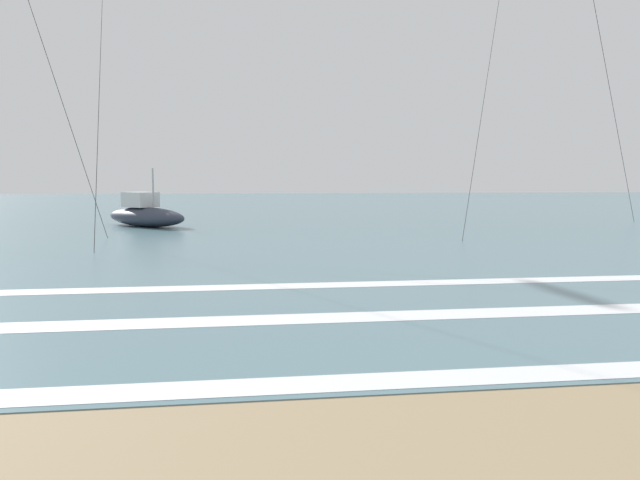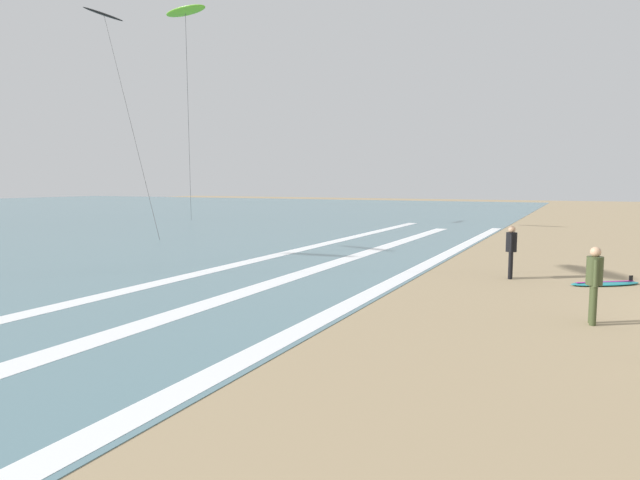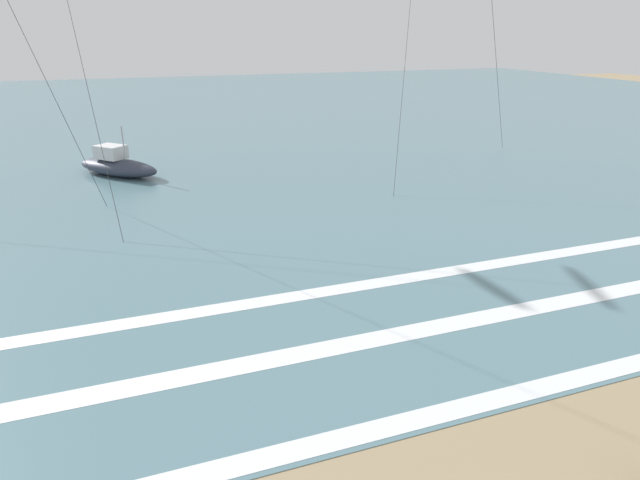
# 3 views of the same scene
# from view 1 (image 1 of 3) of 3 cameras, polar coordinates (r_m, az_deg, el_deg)

# --- Properties ---
(ocean_surface) EXTENTS (140.00, 90.00, 0.01)m
(ocean_surface) POSITION_cam_1_polar(r_m,az_deg,el_deg) (50.90, -6.89, 3.18)
(ocean_surface) COLOR slate
(ocean_surface) RESTS_ON ground
(wave_foam_shoreline) EXTENTS (41.24, 0.55, 0.01)m
(wave_foam_shoreline) POSITION_cam_1_polar(r_m,az_deg,el_deg) (6.85, 8.08, -12.83)
(wave_foam_shoreline) COLOR white
(wave_foam_shoreline) RESTS_ON ocean_surface
(wave_foam_mid_break) EXTENTS (36.69, 0.69, 0.01)m
(wave_foam_mid_break) POSITION_cam_1_polar(r_m,az_deg,el_deg) (9.82, 5.85, -7.11)
(wave_foam_mid_break) COLOR white
(wave_foam_mid_break) RESTS_ON ocean_surface
(wave_foam_outer_break) EXTENTS (44.58, 0.63, 0.01)m
(wave_foam_outer_break) POSITION_cam_1_polar(r_m,az_deg,el_deg) (12.64, 2.09, -4.21)
(wave_foam_outer_break) COLOR white
(wave_foam_outer_break) RESTS_ON ocean_surface
(offshore_boat) EXTENTS (4.82, 4.94, 2.70)m
(offshore_boat) POSITION_cam_1_polar(r_m,az_deg,el_deg) (29.53, -16.04, 2.29)
(offshore_boat) COLOR #2D3342
(offshore_boat) RESTS_ON ground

